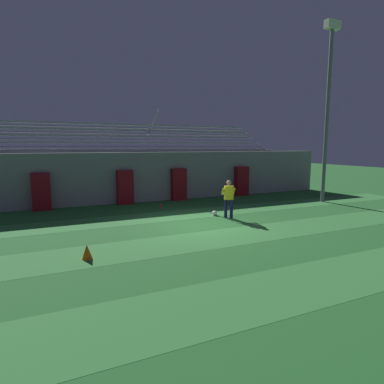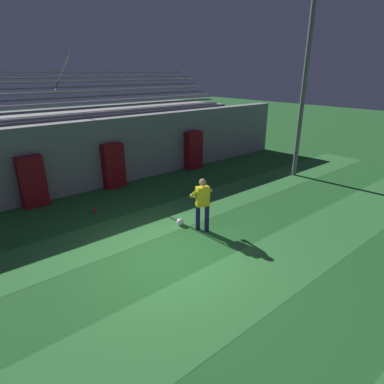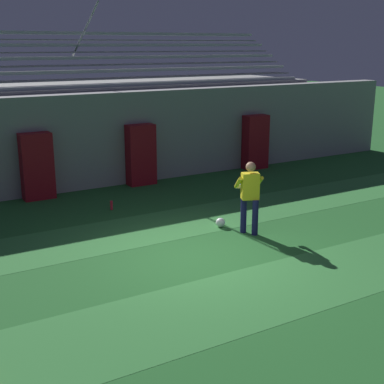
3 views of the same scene
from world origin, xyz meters
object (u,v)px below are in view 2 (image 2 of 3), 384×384
Objects in this scene: goalkeeper at (202,201)px; padding_pillar_gate_right at (114,166)px; water_bottle at (95,210)px; padding_pillar_gate_left at (32,182)px; soccer_ball at (180,222)px; padding_pillar_far_right at (193,150)px; floodlight_pole at (310,34)px.

padding_pillar_gate_right is at bearing 92.13° from goalkeeper.
goalkeeper is 3.94m from water_bottle.
water_bottle is (-1.82, -2.01, -0.80)m from padding_pillar_gate_right.
water_bottle is at bearing 121.54° from goalkeeper.
padding_pillar_gate_left is at bearing 123.68° from water_bottle.
goalkeeper is 7.59× the size of soccer_ball.
padding_pillar_far_right is 0.19× the size of floodlight_pole.
water_bottle is (-6.16, -2.01, -0.80)m from padding_pillar_far_right.
water_bottle is (-9.08, 1.89, -5.88)m from floodlight_pole.
goalkeeper is at bearing -128.11° from padding_pillar_far_right.
padding_pillar_gate_right reaches higher than soccer_ball.
padding_pillar_gate_right is 5.29m from goalkeeper.
padding_pillar_far_right is (4.34, 0.00, 0.00)m from padding_pillar_gate_right.
floodlight_pole is at bearing -28.26° from padding_pillar_gate_right.
floodlight_pole is at bearing 5.35° from soccer_ball.
padding_pillar_far_right reaches higher than soccer_ball.
padding_pillar_far_right is 7.04m from floodlight_pole.
goalkeeper is (0.20, -5.29, 0.03)m from padding_pillar_gate_right.
padding_pillar_gate_left is 3.15m from padding_pillar_gate_right.
padding_pillar_far_right is 6.72m from goalkeeper.
padding_pillar_gate_left is 7.50m from padding_pillar_far_right.
floodlight_pole reaches higher than water_bottle.
soccer_ball is (-4.46, -4.60, -0.81)m from padding_pillar_far_right.
padding_pillar_gate_left is 2.55m from water_bottle.
padding_pillar_gate_left is 8.40× the size of soccer_ball.
floodlight_pole reaches higher than padding_pillar_far_right.
padding_pillar_gate_right is at bearing 88.51° from soccer_ball.
padding_pillar_gate_right is 1.00× the size of padding_pillar_far_right.
padding_pillar_gate_left reaches higher than water_bottle.
water_bottle is at bearing 123.25° from soccer_ball.
padding_pillar_far_right is 6.46m from soccer_ball.
padding_pillar_gate_right is (3.15, 0.00, 0.00)m from padding_pillar_gate_left.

